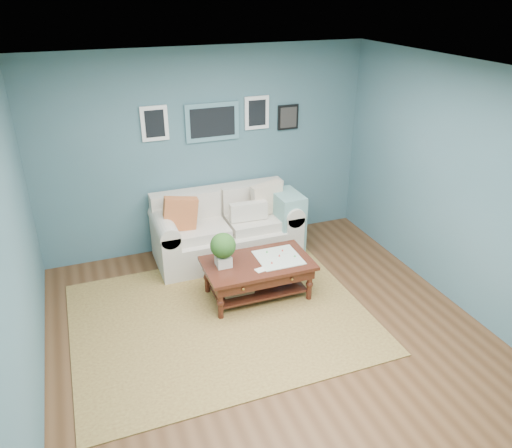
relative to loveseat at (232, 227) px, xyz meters
name	(u,v)px	position (x,y,z in m)	size (l,w,h in m)	color
room_shell	(278,226)	(-0.18, -1.97, 0.95)	(5.00, 5.02, 2.70)	brown
area_rug	(221,318)	(-0.58, -1.35, -0.40)	(3.21, 2.56, 0.01)	brown
loveseat	(232,227)	(0.00, 0.00, 0.00)	(1.95, 0.89, 1.00)	beige
coffee_table	(252,268)	(-0.10, -1.07, -0.02)	(1.26, 0.74, 0.88)	#39170A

